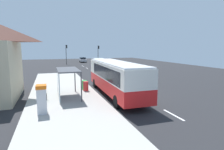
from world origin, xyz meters
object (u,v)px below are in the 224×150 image
(traffic_light_near_side, at_px, (98,52))
(recycling_bin_green, at_px, (84,85))
(recycling_bin_red, at_px, (86,86))
(bus_shelter, at_px, (64,76))
(ticket_machine, at_px, (42,99))
(traffic_light_far_side, at_px, (66,51))
(white_van, at_px, (100,63))
(bus, at_px, (115,76))
(sedan_near, at_px, (83,60))

(traffic_light_near_side, bearing_deg, recycling_bin_green, -107.34)
(recycling_bin_red, bearing_deg, recycling_bin_green, 90.00)
(recycling_bin_red, bearing_deg, bus_shelter, -140.98)
(ticket_machine, bearing_deg, recycling_bin_green, 57.13)
(traffic_light_far_side, relative_size, bus_shelter, 1.32)
(white_van, xyz_separation_m, recycling_bin_green, (-6.40, -17.13, -0.69))
(white_van, distance_m, recycling_bin_green, 18.30)
(bus, relative_size, recycling_bin_red, 11.64)
(bus, xyz_separation_m, sedan_near, (4.01, 40.72, -1.05))
(ticket_machine, relative_size, recycling_bin_red, 2.04)
(sedan_near, relative_size, bus_shelter, 1.11)
(bus_shelter, bearing_deg, traffic_light_far_side, 84.50)
(sedan_near, xyz_separation_m, traffic_light_far_side, (-5.41, -6.27, 2.70))
(recycling_bin_red, bearing_deg, ticket_machine, -126.09)
(recycling_bin_green, relative_size, bus_shelter, 0.24)
(white_van, relative_size, bus_shelter, 1.32)
(recycling_bin_red, relative_size, bus_shelter, 0.24)
(sedan_near, height_order, recycling_bin_red, sedan_near)
(recycling_bin_red, bearing_deg, traffic_light_near_side, 73.02)
(sedan_near, relative_size, traffic_light_far_side, 0.84)
(bus, height_order, sedan_near, bus)
(sedan_near, height_order, recycling_bin_green, sedan_near)
(bus, relative_size, recycling_bin_green, 11.64)
(ticket_machine, distance_m, bus_shelter, 4.19)
(recycling_bin_red, xyz_separation_m, bus_shelter, (-2.21, -1.79, 1.44))
(bus, height_order, recycling_bin_red, bus)
(white_van, relative_size, traffic_light_far_side, 1.00)
(traffic_light_far_side, bearing_deg, recycling_bin_red, -91.93)
(bus, bearing_deg, recycling_bin_red, 142.88)
(white_van, distance_m, ticket_machine, 25.51)
(white_van, height_order, traffic_light_near_side, traffic_light_near_side)
(sedan_near, height_order, traffic_light_far_side, traffic_light_far_side)
(recycling_bin_green, height_order, traffic_light_near_side, traffic_light_near_side)
(white_van, xyz_separation_m, bus_shelter, (-8.61, -19.62, 0.75))
(ticket_machine, relative_size, traffic_light_near_side, 0.38)
(white_van, bearing_deg, traffic_light_near_side, 76.69)
(white_van, bearing_deg, sedan_near, 89.72)
(white_van, relative_size, traffic_light_near_side, 1.04)
(sedan_near, xyz_separation_m, recycling_bin_green, (-6.50, -38.14, -0.14))
(traffic_light_near_side, relative_size, bus_shelter, 1.28)
(recycling_bin_green, xyz_separation_m, bus_shelter, (-2.21, -2.49, 1.44))
(traffic_light_near_side, bearing_deg, traffic_light_far_side, 174.69)
(bus, bearing_deg, ticket_machine, -151.01)
(recycling_bin_red, height_order, traffic_light_far_side, traffic_light_far_side)
(traffic_light_far_side, bearing_deg, bus_shelter, -95.50)
(traffic_light_far_side, height_order, bus_shelter, traffic_light_far_side)
(bus, relative_size, bus_shelter, 2.76)
(ticket_machine, distance_m, traffic_light_far_side, 38.44)
(ticket_machine, bearing_deg, sedan_near, 76.68)
(sedan_near, bearing_deg, ticket_machine, -103.32)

